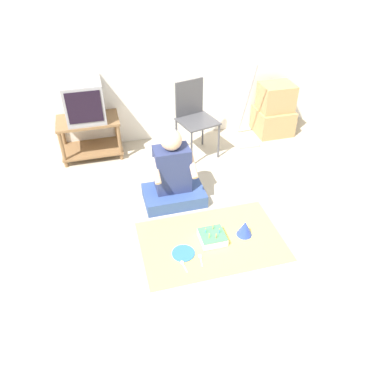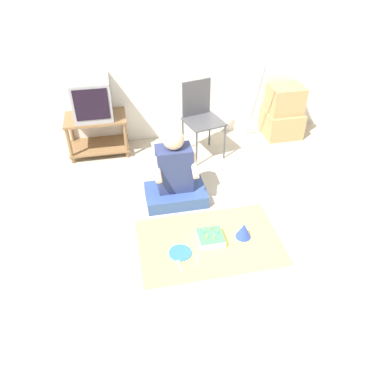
{
  "view_description": "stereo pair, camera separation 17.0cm",
  "coord_description": "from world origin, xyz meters",
  "px_view_note": "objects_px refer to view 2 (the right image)",
  "views": [
    {
      "loc": [
        -1.19,
        -2.23,
        2.52
      ],
      "look_at": [
        -0.44,
        0.52,
        0.35
      ],
      "focal_mm": 35.0,
      "sensor_mm": 36.0,
      "label": 1
    },
    {
      "loc": [
        -1.02,
        -2.27,
        2.52
      ],
      "look_at": [
        -0.44,
        0.52,
        0.35
      ],
      "focal_mm": 35.0,
      "sensor_mm": 36.0,
      "label": 2
    }
  ],
  "objects_px": {
    "paper_plate": "(180,253)",
    "tv": "(92,98)",
    "dust_mop": "(255,123)",
    "party_hat_blue": "(244,230)",
    "cardboard_box_stack": "(283,113)",
    "folding_chair": "(200,114)",
    "person_seated": "(175,176)",
    "birthday_cake": "(210,238)"
  },
  "relations": [
    {
      "from": "tv",
      "to": "paper_plate",
      "type": "distance_m",
      "value": 2.21
    },
    {
      "from": "party_hat_blue",
      "to": "cardboard_box_stack",
      "type": "bearing_deg",
      "value": 58.43
    },
    {
      "from": "tv",
      "to": "party_hat_blue",
      "type": "bearing_deg",
      "value": -55.08
    },
    {
      "from": "tv",
      "to": "person_seated",
      "type": "bearing_deg",
      "value": -56.17
    },
    {
      "from": "tv",
      "to": "person_seated",
      "type": "relative_size",
      "value": 0.52
    },
    {
      "from": "tv",
      "to": "party_hat_blue",
      "type": "distance_m",
      "value": 2.39
    },
    {
      "from": "person_seated",
      "to": "party_hat_blue",
      "type": "bearing_deg",
      "value": -53.38
    },
    {
      "from": "dust_mop",
      "to": "birthday_cake",
      "type": "bearing_deg",
      "value": -121.17
    },
    {
      "from": "folding_chair",
      "to": "cardboard_box_stack",
      "type": "bearing_deg",
      "value": 10.74
    },
    {
      "from": "dust_mop",
      "to": "party_hat_blue",
      "type": "bearing_deg",
      "value": -112.26
    },
    {
      "from": "paper_plate",
      "to": "birthday_cake",
      "type": "bearing_deg",
      "value": 17.24
    },
    {
      "from": "folding_chair",
      "to": "party_hat_blue",
      "type": "height_order",
      "value": "folding_chair"
    },
    {
      "from": "dust_mop",
      "to": "birthday_cake",
      "type": "xyz_separation_m",
      "value": [
        -1.0,
        -1.66,
        -0.27
      ]
    },
    {
      "from": "cardboard_box_stack",
      "to": "tv",
      "type": "bearing_deg",
      "value": 179.31
    },
    {
      "from": "person_seated",
      "to": "birthday_cake",
      "type": "xyz_separation_m",
      "value": [
        0.21,
        -0.71,
        -0.25
      ]
    },
    {
      "from": "dust_mop",
      "to": "paper_plate",
      "type": "height_order",
      "value": "dust_mop"
    },
    {
      "from": "tv",
      "to": "dust_mop",
      "type": "relative_size",
      "value": 0.42
    },
    {
      "from": "tv",
      "to": "cardboard_box_stack",
      "type": "height_order",
      "value": "tv"
    },
    {
      "from": "birthday_cake",
      "to": "folding_chair",
      "type": "bearing_deg",
      "value": 80.71
    },
    {
      "from": "folding_chair",
      "to": "paper_plate",
      "type": "relative_size",
      "value": 4.33
    },
    {
      "from": "dust_mop",
      "to": "person_seated",
      "type": "relative_size",
      "value": 1.22
    },
    {
      "from": "person_seated",
      "to": "paper_plate",
      "type": "xyz_separation_m",
      "value": [
        -0.1,
        -0.81,
        -0.29
      ]
    },
    {
      "from": "dust_mop",
      "to": "paper_plate",
      "type": "xyz_separation_m",
      "value": [
        -1.31,
        -1.75,
        -0.3
      ]
    },
    {
      "from": "folding_chair",
      "to": "paper_plate",
      "type": "height_order",
      "value": "folding_chair"
    },
    {
      "from": "dust_mop",
      "to": "birthday_cake",
      "type": "height_order",
      "value": "dust_mop"
    },
    {
      "from": "cardboard_box_stack",
      "to": "party_hat_blue",
      "type": "height_order",
      "value": "cardboard_box_stack"
    },
    {
      "from": "tv",
      "to": "folding_chair",
      "type": "distance_m",
      "value": 1.3
    },
    {
      "from": "paper_plate",
      "to": "party_hat_blue",
      "type": "bearing_deg",
      "value": 8.29
    },
    {
      "from": "party_hat_blue",
      "to": "paper_plate",
      "type": "bearing_deg",
      "value": -171.71
    },
    {
      "from": "person_seated",
      "to": "birthday_cake",
      "type": "height_order",
      "value": "person_seated"
    },
    {
      "from": "cardboard_box_stack",
      "to": "paper_plate",
      "type": "distance_m",
      "value": 2.65
    },
    {
      "from": "tv",
      "to": "dust_mop",
      "type": "bearing_deg",
      "value": -6.43
    },
    {
      "from": "folding_chair",
      "to": "person_seated",
      "type": "height_order",
      "value": "folding_chair"
    },
    {
      "from": "dust_mop",
      "to": "paper_plate",
      "type": "relative_size",
      "value": 5.24
    },
    {
      "from": "dust_mop",
      "to": "cardboard_box_stack",
      "type": "bearing_deg",
      "value": 22.94
    },
    {
      "from": "cardboard_box_stack",
      "to": "birthday_cake",
      "type": "distance_m",
      "value": 2.38
    },
    {
      "from": "party_hat_blue",
      "to": "dust_mop",
      "type": "bearing_deg",
      "value": 67.74
    },
    {
      "from": "dust_mop",
      "to": "paper_plate",
      "type": "bearing_deg",
      "value": -126.77
    },
    {
      "from": "cardboard_box_stack",
      "to": "paper_plate",
      "type": "relative_size",
      "value": 3.29
    },
    {
      "from": "paper_plate",
      "to": "tv",
      "type": "bearing_deg",
      "value": 109.14
    },
    {
      "from": "tv",
      "to": "person_seated",
      "type": "distance_m",
      "value": 1.47
    },
    {
      "from": "tv",
      "to": "party_hat_blue",
      "type": "relative_size",
      "value": 2.94
    }
  ]
}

